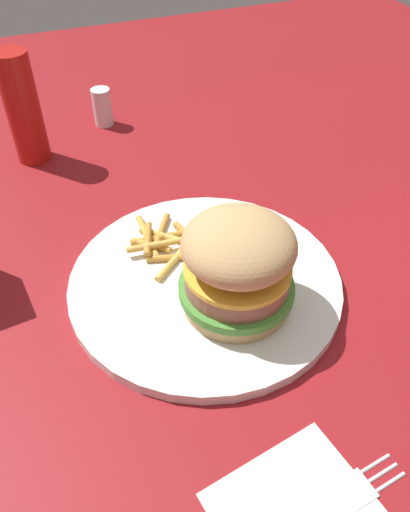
% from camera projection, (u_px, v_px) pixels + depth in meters
% --- Properties ---
extents(ground_plane, '(1.60, 1.60, 0.00)m').
position_uv_depth(ground_plane, '(177.00, 288.00, 0.52)').
color(ground_plane, maroon).
extents(plate, '(0.27, 0.27, 0.01)m').
position_uv_depth(plate, '(205.00, 282.00, 0.52)').
color(plate, white).
rests_on(plate, ground_plane).
extents(sandwich, '(0.11, 0.11, 0.10)m').
position_uv_depth(sandwich, '(238.00, 265.00, 0.46)').
color(sandwich, tan).
rests_on(sandwich, plate).
extents(fries_pile, '(0.09, 0.11, 0.01)m').
position_uv_depth(fries_pile, '(164.00, 242.00, 0.55)').
color(fries_pile, gold).
rests_on(fries_pile, plate).
extents(ketchup_bottle, '(0.04, 0.04, 0.15)m').
position_uv_depth(ketchup_bottle, '(23.00, 109.00, 0.65)').
color(ketchup_bottle, '#B21914').
rests_on(ketchup_bottle, ground_plane).
extents(salt_shaker, '(0.03, 0.03, 0.06)m').
position_uv_depth(salt_shaker, '(102.00, 107.00, 0.75)').
color(salt_shaker, white).
rests_on(salt_shaker, ground_plane).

